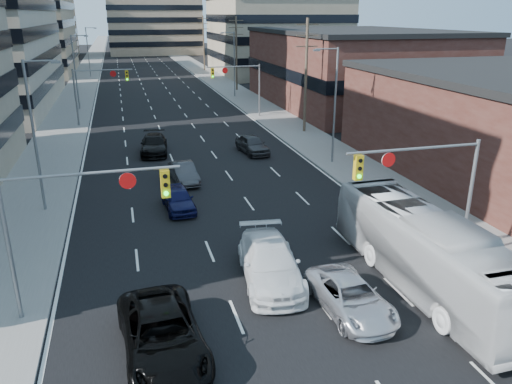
{
  "coord_description": "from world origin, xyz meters",
  "views": [
    {
      "loc": [
        -5.49,
        -10.6,
        11.38
      ],
      "look_at": [
        1.2,
        14.09,
        2.2
      ],
      "focal_mm": 35.0,
      "sensor_mm": 36.0,
      "label": 1
    }
  ],
  "objects_px": {
    "black_pickup": "(162,335)",
    "white_van": "(270,263)",
    "silver_suv": "(351,297)",
    "sedan_blue": "(178,199)",
    "transit_bus": "(427,251)"
  },
  "relations": [
    {
      "from": "black_pickup",
      "to": "silver_suv",
      "type": "relative_size",
      "value": 1.21
    },
    {
      "from": "silver_suv",
      "to": "sedan_blue",
      "type": "bearing_deg",
      "value": 109.3
    },
    {
      "from": "sedan_blue",
      "to": "silver_suv",
      "type": "bearing_deg",
      "value": -71.19
    },
    {
      "from": "black_pickup",
      "to": "silver_suv",
      "type": "distance_m",
      "value": 7.57
    },
    {
      "from": "silver_suv",
      "to": "transit_bus",
      "type": "xyz_separation_m",
      "value": [
        3.98,
        0.99,
        1.02
      ]
    },
    {
      "from": "silver_suv",
      "to": "transit_bus",
      "type": "distance_m",
      "value": 4.22
    },
    {
      "from": "black_pickup",
      "to": "white_van",
      "type": "xyz_separation_m",
      "value": [
        5.13,
        4.0,
        0.06
      ]
    },
    {
      "from": "white_van",
      "to": "sedan_blue",
      "type": "bearing_deg",
      "value": 113.63
    },
    {
      "from": "silver_suv",
      "to": "sedan_blue",
      "type": "xyz_separation_m",
      "value": [
        -5.34,
        12.99,
        0.03
      ]
    },
    {
      "from": "black_pickup",
      "to": "white_van",
      "type": "bearing_deg",
      "value": 34.0
    },
    {
      "from": "transit_bus",
      "to": "sedan_blue",
      "type": "relative_size",
      "value": 2.91
    },
    {
      "from": "silver_suv",
      "to": "transit_bus",
      "type": "height_order",
      "value": "transit_bus"
    },
    {
      "from": "white_van",
      "to": "black_pickup",
      "type": "bearing_deg",
      "value": -135.19
    },
    {
      "from": "black_pickup",
      "to": "sedan_blue",
      "type": "distance_m",
      "value": 13.93
    },
    {
      "from": "black_pickup",
      "to": "transit_bus",
      "type": "height_order",
      "value": "transit_bus"
    }
  ]
}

